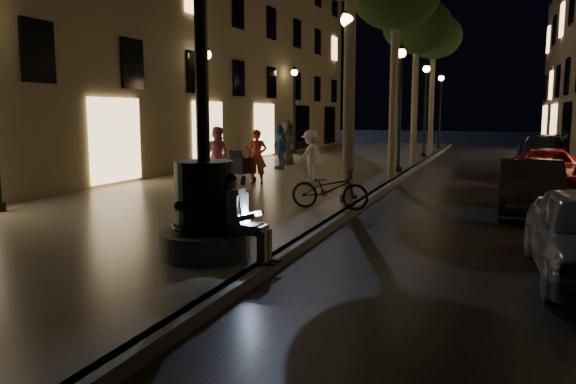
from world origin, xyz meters
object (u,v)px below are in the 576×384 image
at_px(pedestrian_pink, 217,155).
at_px(pedestrian_white, 311,156).
at_px(stroller, 243,165).
at_px(lamp_curb_a, 347,80).
at_px(bicycle, 330,189).
at_px(tree_third, 417,27).
at_px(car_second, 530,188).
at_px(lamp_curb_b, 400,92).
at_px(lamp_curb_c, 426,97).
at_px(lamp_left_b, 207,92).
at_px(pedestrian_red, 257,157).
at_px(lamp_left_c, 294,98).
at_px(pedestrian_blue, 280,147).
at_px(car_third, 546,168).
at_px(pedestrian_dark, 287,143).
at_px(tree_far, 434,38).
at_px(car_rear, 542,152).
at_px(seated_man_laptop, 240,215).
at_px(lamp_curb_d, 440,101).
at_px(fountain_lamppost, 204,193).

relative_size(pedestrian_pink, pedestrian_white, 1.07).
xyz_separation_m(stroller, pedestrian_white, (1.77, 1.51, 0.25)).
bearing_deg(lamp_curb_a, bicycle, -95.18).
xyz_separation_m(tree_third, stroller, (-3.99, -9.51, -5.35)).
distance_m(car_second, pedestrian_pink, 9.46).
bearing_deg(lamp_curb_b, lamp_curb_c, 90.00).
bearing_deg(stroller, lamp_left_b, 139.14).
xyz_separation_m(pedestrian_red, pedestrian_pink, (-1.41, 0.02, 0.04)).
height_order(lamp_curb_a, lamp_left_c, same).
xyz_separation_m(car_second, pedestrian_blue, (-8.93, 6.59, 0.41)).
bearing_deg(tree_third, bicycle, -90.44).
bearing_deg(lamp_curb_b, pedestrian_red, -123.60).
xyz_separation_m(lamp_left_b, car_third, (12.20, 0.86, -2.61)).
xyz_separation_m(lamp_curb_a, lamp_curb_b, (0.00, 8.00, 0.00)).
bearing_deg(lamp_left_b, pedestrian_blue, 30.02).
height_order(lamp_curb_b, pedestrian_dark, lamp_curb_b).
bearing_deg(lamp_curb_c, pedestrian_red, -104.93).
height_order(tree_far, car_rear, tree_far).
xyz_separation_m(tree_third, pedestrian_dark, (-5.03, -2.72, -4.98)).
height_order(car_second, pedestrian_pink, pedestrian_pink).
height_order(lamp_left_c, pedestrian_blue, lamp_left_c).
bearing_deg(pedestrian_dark, pedestrian_white, -137.96).
height_order(stroller, car_third, stroller).
relative_size(tree_third, pedestrian_blue, 4.12).
bearing_deg(bicycle, lamp_left_b, 42.73).
distance_m(tree_far, pedestrian_white, 15.18).
height_order(lamp_curb_c, bicycle, lamp_curb_c).
bearing_deg(lamp_curb_c, car_second, -74.17).
distance_m(lamp_left_c, pedestrian_red, 13.99).
xyz_separation_m(tree_far, pedestrian_pink, (-5.06, -15.35, -5.33)).
relative_size(tree_third, lamp_curb_c, 1.50).
height_order(seated_man_laptop, lamp_left_b, lamp_left_b).
bearing_deg(lamp_curb_d, car_third, -73.43).
relative_size(pedestrian_blue, bicycle, 0.95).
distance_m(car_third, pedestrian_pink, 10.93).
bearing_deg(lamp_left_b, lamp_curb_b, 15.73).
bearing_deg(lamp_curb_b, pedestrian_pink, -132.95).
relative_size(fountain_lamppost, lamp_curb_b, 1.08).
relative_size(tree_far, pedestrian_pink, 4.17).
bearing_deg(lamp_left_c, car_third, -36.85).
bearing_deg(seated_man_laptop, pedestrian_dark, 107.92).
height_order(car_second, pedestrian_white, pedestrian_white).
distance_m(stroller, pedestrian_red, 0.53).
bearing_deg(lamp_left_c, lamp_curb_b, -48.41).
xyz_separation_m(pedestrian_pink, pedestrian_dark, (-0.05, 6.63, 0.06)).
bearing_deg(bicycle, seated_man_laptop, 178.28).
height_order(seated_man_laptop, lamp_curb_b, lamp_curb_b).
distance_m(lamp_curb_b, stroller, 7.23).
relative_size(fountain_lamppost, pedestrian_dark, 2.71).
xyz_separation_m(lamp_curb_c, pedestrian_white, (-2.22, -12.00, -2.20)).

